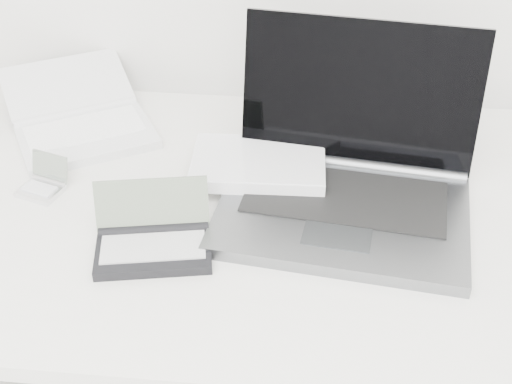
# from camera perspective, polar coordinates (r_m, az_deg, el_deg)

# --- Properties ---
(desk) EXTENTS (1.60, 0.80, 0.73)m
(desk) POSITION_cam_1_polar(r_m,az_deg,el_deg) (1.30, 1.49, -2.82)
(desk) COLOR white
(desk) RESTS_ON ground
(laptop_large) EXTENTS (0.52, 0.41, 0.29)m
(laptop_large) POSITION_cam_1_polar(r_m,az_deg,el_deg) (1.27, 5.90, 1.27)
(laptop_large) COLOR slate
(laptop_large) RESTS_ON desk
(netbook_open_white) EXTENTS (0.40, 0.42, 0.08)m
(netbook_open_white) POSITION_cam_1_polar(r_m,az_deg,el_deg) (1.53, -13.85, 5.52)
(netbook_open_white) COLOR white
(netbook_open_white) RESTS_ON desk
(pda_silver) EXTENTS (0.09, 0.09, 0.06)m
(pda_silver) POSITION_cam_1_polar(r_m,az_deg,el_deg) (1.36, -16.65, 0.60)
(pda_silver) COLOR white
(pda_silver) RESTS_ON desk
(palmtop_charcoal) EXTENTS (0.21, 0.17, 0.10)m
(palmtop_charcoal) POSITION_cam_1_polar(r_m,az_deg,el_deg) (1.18, -8.22, -3.84)
(palmtop_charcoal) COLOR black
(palmtop_charcoal) RESTS_ON desk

